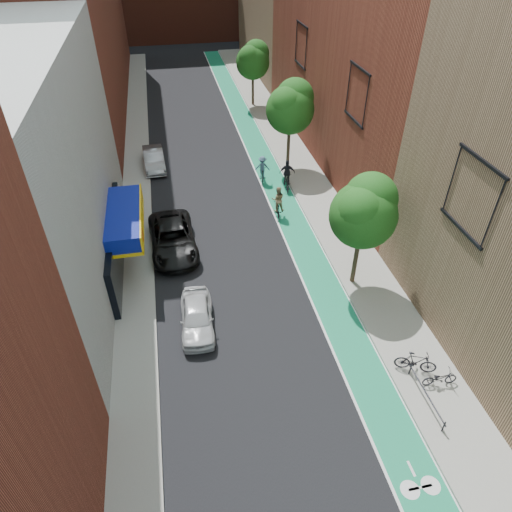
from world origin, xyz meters
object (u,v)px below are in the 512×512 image
parked_car_white (197,317)px  parked_car_silver (154,159)px  parked_car_black (173,238)px  cyclist_lane_far (263,171)px  cyclist_lane_near (278,204)px  cyclist_lane_mid (287,178)px

parked_car_white → parked_car_silver: parked_car_silver is taller
parked_car_white → parked_car_black: parked_car_black is taller
parked_car_silver → cyclist_lane_far: size_ratio=2.17×
parked_car_black → cyclist_lane_far: (6.96, 7.15, 0.09)m
cyclist_lane_far → parked_car_black: bearing=57.9°
parked_car_white → cyclist_lane_near: 10.91m
cyclist_lane_mid → parked_car_white: bearing=69.4°
cyclist_lane_mid → cyclist_lane_near: bearing=77.1°
cyclist_lane_near → cyclist_lane_far: bearing=-83.1°
cyclist_lane_near → cyclist_lane_mid: bearing=-107.3°
cyclist_lane_near → cyclist_lane_far: 4.78m
parked_car_silver → parked_car_black: bearing=-88.8°
parked_car_black → cyclist_lane_near: 7.36m
cyclist_lane_far → cyclist_lane_near: bearing=102.1°
cyclist_lane_near → cyclist_lane_mid: 3.65m
cyclist_lane_far → parked_car_white: bearing=77.9°
parked_car_white → parked_car_black: bearing=99.8°
parked_car_black → cyclist_lane_far: bearing=43.2°
parked_car_white → cyclist_lane_mid: 14.51m
cyclist_lane_mid → cyclist_lane_far: (-1.50, 1.45, 0.02)m
parked_car_silver → cyclist_lane_mid: cyclist_lane_mid is taller
parked_car_white → cyclist_lane_far: bearing=69.0°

